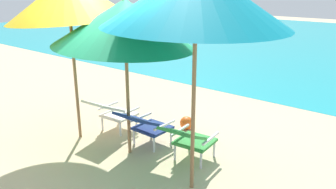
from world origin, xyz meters
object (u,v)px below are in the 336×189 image
at_px(lounge_chair_right, 189,138).
at_px(beach_umbrella_center, 125,23).
at_px(lounge_chair_center, 145,124).
at_px(lounge_chair_left, 112,111).
at_px(beach_ball, 187,123).

relative_size(lounge_chair_right, beach_umbrella_center, 0.33).
xyz_separation_m(lounge_chair_center, beach_umbrella_center, (-0.07, -0.29, 1.59)).
xyz_separation_m(lounge_chair_left, lounge_chair_right, (1.68, -0.04, 0.00)).
distance_m(lounge_chair_center, beach_ball, 1.04).
xyz_separation_m(lounge_chair_center, lounge_chair_right, (0.84, 0.02, 0.00)).
bearing_deg(lounge_chair_center, beach_umbrella_center, -102.97).
bearing_deg(lounge_chair_center, beach_ball, 84.37).
height_order(lounge_chair_left, lounge_chair_center, same).
bearing_deg(beach_umbrella_center, lounge_chair_left, 155.59).
distance_m(lounge_chair_right, beach_ball, 1.26).
xyz_separation_m(lounge_chair_left, lounge_chair_center, (0.84, -0.06, 0.00)).
distance_m(lounge_chair_left, beach_umbrella_center, 1.81).
bearing_deg(beach_ball, lounge_chair_center, -95.63).
bearing_deg(lounge_chair_center, lounge_chair_right, 1.39).
relative_size(lounge_chair_left, beach_ball, 3.72).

